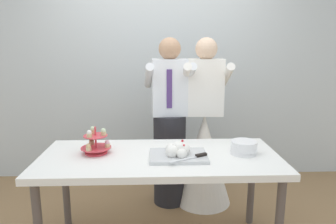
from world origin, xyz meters
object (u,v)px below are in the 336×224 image
cupcake_stand (96,143)px  plate_stack (244,147)px  person_bride (204,147)px  main_cake_tray (178,152)px  person_groom (170,132)px  dessert_table (160,164)px

cupcake_stand → plate_stack: bearing=-2.6°
cupcake_stand → person_bride: 1.19m
cupcake_stand → plate_stack: 1.13m
main_cake_tray → person_bride: bearing=68.3°
person_bride → plate_stack: bearing=-75.3°
cupcake_stand → person_groom: size_ratio=0.14×
person_groom → person_bride: bearing=-0.2°
main_cake_tray → person_groom: bearing=92.2°
cupcake_stand → plate_stack: (1.13, -0.05, -0.03)m
main_cake_tray → plate_stack: (0.50, 0.06, 0.01)m
person_groom → person_bride: same height
cupcake_stand → main_cake_tray: size_ratio=0.55×
main_cake_tray → plate_stack: bearing=7.2°
main_cake_tray → cupcake_stand: bearing=169.5°
dessert_table → main_cake_tray: (0.14, -0.06, 0.11)m
plate_stack → person_groom: (-0.53, 0.73, -0.08)m
plate_stack → person_bride: 0.79m
person_groom → plate_stack: bearing=-53.6°
person_groom → person_bride: size_ratio=1.00×
person_bride → dessert_table: bearing=-121.6°
cupcake_stand → person_bride: size_ratio=0.14×
cupcake_stand → person_groom: (0.59, 0.67, -0.11)m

